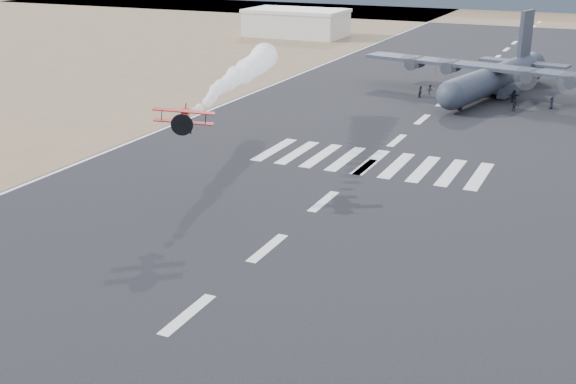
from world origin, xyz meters
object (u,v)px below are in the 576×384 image
Objects in this scene: transport_aircraft at (495,76)px; crew_b at (514,106)px; crew_h at (421,92)px; crew_c at (430,89)px; crew_g at (443,98)px; crew_a at (479,94)px; crew_d at (513,96)px; crew_f at (514,96)px; hangar_left at (296,22)px; aerobatic_biplane at (183,118)px; crew_e at (551,103)px.

transport_aircraft is 25.93× the size of crew_b.
crew_b is 0.92× the size of crew_h.
crew_g is (3.52, -5.87, 0.02)m from crew_c.
crew_h is at bearing 177.87° from crew_b.
crew_a reaches higher than crew_d.
crew_f is (-0.96, 6.27, 0.12)m from crew_b.
crew_g is (52.16, -61.88, -2.59)m from hangar_left.
crew_e is (26.82, 56.27, -7.42)m from aerobatic_biplane.
aerobatic_biplane reaches higher than crew_a.
crew_c is at bearing 73.05° from crew_a.
transport_aircraft is at bearing 127.06° from crew_b.
crew_a is at bearing -174.06° from crew_c.
crew_f reaches higher than crew_g.
hangar_left is 14.93× the size of crew_b.
crew_g is at bearing 55.72° from crew_d.
transport_aircraft is 23.15× the size of crew_a.
crew_a is (56.69, -57.29, -2.49)m from hangar_left.
hangar_left reaches higher than crew_d.
transport_aircraft is 25.98× the size of crew_g.
crew_e is 15.52m from crew_g.
hangar_left is 4.38× the size of aerobatic_biplane.
hangar_left is 13.33× the size of crew_a.
aerobatic_biplane is at bearing 167.07° from crew_e.
crew_g is at bearing -116.17° from crew_h.
crew_d is at bearing 112.21° from crew_b.
crew_c is (8.10, 58.97, -7.53)m from aerobatic_biplane.
crew_b is 0.90× the size of crew_e.
aerobatic_biplane is (40.54, -114.98, 4.92)m from hangar_left.
crew_d is 0.92× the size of crew_f.
crew_h is (-13.81, -2.53, -0.05)m from crew_f.
aerobatic_biplane is at bearing -178.46° from crew_h.
transport_aircraft is 11.09m from crew_g.
crew_g is (-4.52, -4.59, -0.10)m from crew_a.
aerobatic_biplane is 0.13× the size of transport_aircraft.
crew_g is at bearing 7.92° from crew_f.
transport_aircraft reaches higher than crew_a.
crew_a reaches higher than crew_g.
crew_f is at bearing 79.94° from crew_e.
hangar_left reaches higher than crew_b.
aerobatic_biplane is 62.83m from crew_d.
crew_g is at bearing 135.95° from crew_c.
crew_e reaches higher than crew_h.
hangar_left is at bearing -17.54° from crew_d.
crew_g is 0.91× the size of crew_h.
crew_f is (-5.59, 2.33, 0.03)m from crew_e.
crew_d is (3.42, -3.40, -2.32)m from transport_aircraft.
crew_d is at bearing -166.11° from crew_c.
crew_h is at bearing 35.89° from crew_d.
transport_aircraft reaches higher than crew_f.
crew_a is at bearing 94.97° from crew_e.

